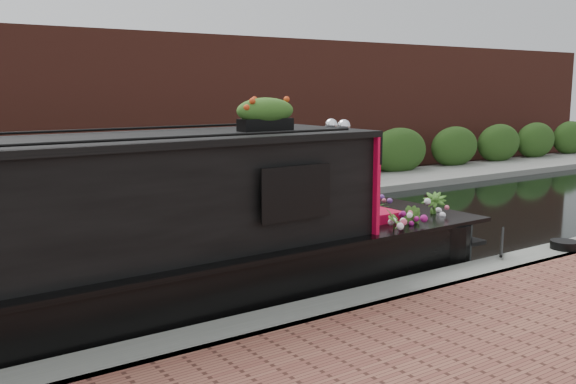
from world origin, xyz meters
TOP-DOWN VIEW (x-y plane):
  - ground at (0.00, 0.00)m, footprint 80.00×80.00m
  - near_bank_coping at (0.00, -3.30)m, footprint 40.00×0.60m
  - far_bank_path at (0.00, 4.20)m, footprint 40.00×2.40m
  - far_hedge at (0.00, 5.10)m, footprint 40.00×1.10m
  - far_brick_wall at (0.00, 7.20)m, footprint 40.00×1.00m
  - narrowboat at (-3.32, -1.92)m, footprint 11.53×2.21m
  - rope_fender at (2.88, -1.92)m, footprint 0.32×0.36m
  - coiled_mooring_rope at (3.84, -3.34)m, footprint 0.41×0.41m

SIDE VIEW (x-z plane):
  - ground at x=0.00m, z-range 0.00..0.00m
  - near_bank_coping at x=0.00m, z-range -0.25..0.25m
  - far_bank_path at x=0.00m, z-range -0.17..0.17m
  - far_hedge at x=0.00m, z-range -1.40..1.40m
  - far_brick_wall at x=0.00m, z-range -4.00..4.00m
  - rope_fender at x=2.88m, z-range 0.00..0.32m
  - coiled_mooring_rope at x=3.84m, z-range 0.25..0.37m
  - narrowboat at x=-3.32m, z-range -0.55..2.16m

